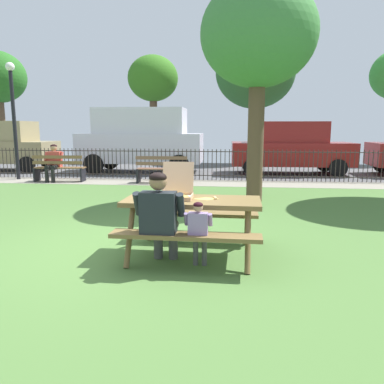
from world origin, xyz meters
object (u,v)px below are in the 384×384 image
object	(u,v)px
tree_near_table	(258,37)
lamp_post_walkway	(13,109)
parked_car_far_left	(5,146)
parked_car_center	(290,147)
adult_at_table	(160,215)
child_at_table	(199,229)
park_bench_left	(59,169)
picnic_table_foreground	(192,212)
park_bench_center	(162,170)
pizza_box_open	(177,191)
person_on_park_bench	(53,161)
parked_car_left	(141,139)
far_tree_center	(255,73)
far_tree_midleft	(153,80)
pizza_slice_on_table	(208,198)

from	to	relation	value
tree_near_table	lamp_post_walkway	bearing A→B (deg)	158.40
lamp_post_walkway	tree_near_table	bearing A→B (deg)	-21.60
parked_car_far_left	parked_car_center	size ratio (longest dim) A/B	0.89
adult_at_table	child_at_table	distance (m)	0.50
park_bench_left	picnic_table_foreground	bearing A→B (deg)	-53.03
child_at_table	parked_car_far_left	world-z (taller)	parked_car_far_left
park_bench_center	pizza_box_open	bearing A→B (deg)	-77.65
person_on_park_bench	tree_near_table	xyz separation A→B (m)	(6.26, -2.70, 3.04)
parked_car_left	parked_car_center	xyz separation A→B (m)	(5.68, -0.00, -0.30)
far_tree_center	park_bench_center	bearing A→B (deg)	-112.05
park_bench_left	park_bench_center	bearing A→B (deg)	-0.00
adult_at_table	lamp_post_walkway	size ratio (longest dim) A/B	0.31
park_bench_center	parked_car_left	world-z (taller)	parked_car_left
park_bench_left	far_tree_midleft	bearing A→B (deg)	79.76
pizza_box_open	park_bench_left	bearing A→B (deg)	126.14
picnic_table_foreground	child_at_table	size ratio (longest dim) A/B	2.16
far_tree_center	pizza_slice_on_table	bearing A→B (deg)	-95.37
picnic_table_foreground	pizza_slice_on_table	world-z (taller)	pizza_slice_on_table
picnic_table_foreground	park_bench_center	bearing A→B (deg)	103.95
parked_car_far_left	parked_car_left	xyz separation A→B (m)	(5.64, -0.00, 0.29)
pizza_slice_on_table	child_at_table	world-z (taller)	child_at_table
pizza_box_open	lamp_post_walkway	size ratio (longest dim) A/B	0.14
adult_at_table	person_on_park_bench	distance (m)	8.68
far_tree_center	pizza_box_open	bearing A→B (deg)	-97.03
person_on_park_bench	parked_car_left	xyz separation A→B (m)	(2.21, 2.88, 0.65)
pizza_box_open	lamp_post_walkway	bearing A→B (deg)	132.83
picnic_table_foreground	pizza_slice_on_table	bearing A→B (deg)	15.24
parked_car_left	far_tree_midleft	bearing A→B (deg)	96.43
parked_car_center	lamp_post_walkway	bearing A→B (deg)	-164.86
person_on_park_bench	parked_car_left	size ratio (longest dim) A/B	0.25
tree_near_table	pizza_slice_on_table	bearing A→B (deg)	-102.09
pizza_box_open	child_at_table	distance (m)	0.80
tree_near_table	far_tree_center	size ratio (longest dim) A/B	0.79
adult_at_table	child_at_table	bearing A→B (deg)	-4.78
lamp_post_walkway	far_tree_midleft	distance (m)	8.41
parked_car_center	far_tree_center	bearing A→B (deg)	102.16
tree_near_table	child_at_table	bearing A→B (deg)	-101.39
pizza_slice_on_table	parked_car_center	xyz separation A→B (m)	(2.47, 9.51, 0.23)
person_on_park_bench	child_at_table	bearing A→B (deg)	-53.46
parked_car_far_left	pizza_slice_on_table	bearing A→B (deg)	-47.07
pizza_slice_on_table	parked_car_left	distance (m)	10.05
tree_near_table	far_tree_center	bearing A→B (deg)	87.16
tree_near_table	parked_car_far_left	bearing A→B (deg)	150.08
child_at_table	park_bench_left	world-z (taller)	park_bench_left
park_bench_left	parked_car_left	bearing A→B (deg)	55.19
far_tree_midleft	parked_car_far_left	bearing A→B (deg)	-134.88
pizza_slice_on_table	adult_at_table	bearing A→B (deg)	-134.62
pizza_slice_on_table	parked_car_far_left	distance (m)	12.99
lamp_post_walkway	tree_near_table	xyz separation A→B (m)	(7.71, -3.05, 1.36)
pizza_slice_on_table	park_bench_left	bearing A→B (deg)	128.32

